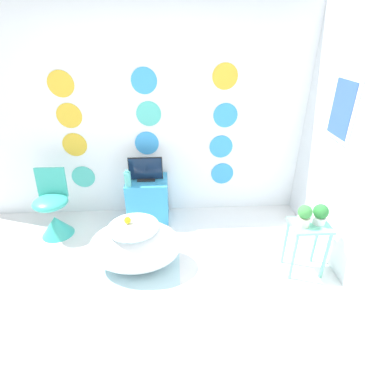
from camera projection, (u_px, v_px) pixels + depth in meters
The scene contains 13 objects.
ground_plane at pixel (143, 318), 2.61m from camera, with size 12.00×12.00×0.00m, color white.
wall_back_dotted at pixel (148, 116), 3.58m from camera, with size 4.85×0.05×2.60m.
wall_right at pixel (344, 137), 2.87m from camera, with size 0.06×2.80×2.60m.
rug at pixel (133, 276), 3.04m from camera, with size 0.96×0.67×0.01m.
bathtub at pixel (136, 246), 3.07m from camera, with size 0.93×0.62×0.52m.
rubber_duck at pixel (127, 220), 2.95m from camera, with size 0.07×0.08×0.08m.
chair at pixel (54, 214), 3.56m from camera, with size 0.40×0.40×0.81m.
tv_cabinet at pixel (148, 200), 3.83m from camera, with size 0.51×0.42×0.58m.
tv at pixel (146, 170), 3.63m from camera, with size 0.41×0.12×0.29m.
vase at pixel (128, 179), 3.50m from camera, with size 0.08×0.08×0.21m.
side_table at pixel (308, 237), 2.93m from camera, with size 0.37×0.29×0.57m.
potted_plant_left at pixel (304, 215), 2.80m from camera, with size 0.13×0.13×0.22m.
potted_plant_right at pixel (320, 214), 2.83m from camera, with size 0.14×0.14×0.20m.
Camera 1 is at (0.32, -1.78, 2.22)m, focal length 28.00 mm.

